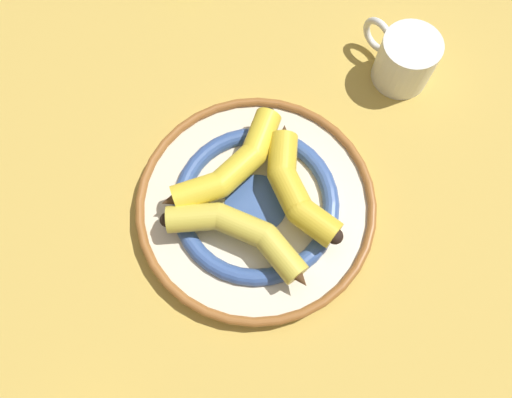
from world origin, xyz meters
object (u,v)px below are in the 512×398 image
object	(u,v)px
banana_a	(231,167)
banana_c	(241,234)
banana_b	(295,187)
coffee_mug	(404,59)
decorative_bowl	(256,205)

from	to	relation	value
banana_a	banana_c	bearing A→B (deg)	-125.64
banana_b	coffee_mug	xyz separation A→B (m)	(0.23, 0.13, -0.01)
decorative_bowl	banana_c	world-z (taller)	banana_c
banana_c	coffee_mug	bearing A→B (deg)	-107.68
banana_c	banana_b	bearing A→B (deg)	-114.55
banana_b	banana_c	distance (m)	0.09
banana_a	decorative_bowl	bearing A→B (deg)	-94.96
decorative_bowl	banana_b	size ratio (longest dim) A/B	1.77
banana_c	decorative_bowl	bearing A→B (deg)	-86.68
decorative_bowl	banana_b	xyz separation A→B (m)	(0.05, -0.01, 0.04)
decorative_bowl	banana_c	distance (m)	0.06
coffee_mug	decorative_bowl	bearing A→B (deg)	95.58
banana_b	banana_a	bearing A→B (deg)	-133.02
banana_b	coffee_mug	distance (m)	0.26
banana_a	banana_c	size ratio (longest dim) A/B	1.17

